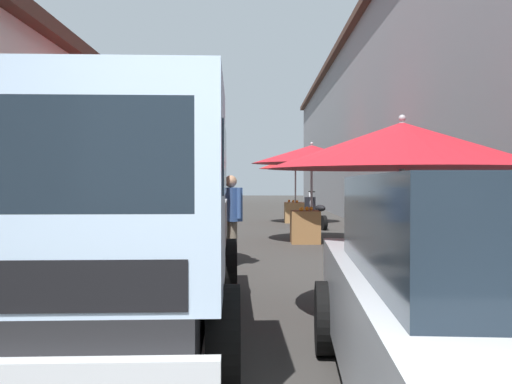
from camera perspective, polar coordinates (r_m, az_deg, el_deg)
The scene contains 12 objects.
ground at distance 14.77m, azimuth 0.22°, elevation -4.48°, with size 90.00×90.00×0.00m, color #33302D.
building_left_whitewash at distance 18.31m, azimuth -21.83°, elevation 2.72°, with size 49.80×7.50×3.95m.
building_right_concrete at distance 18.40m, azimuth 22.35°, elevation 7.58°, with size 49.80×7.50×7.07m.
fruit_stall_near_right at distance 9.50m, azimuth -10.27°, elevation 2.79°, with size 2.48×2.48×2.26m.
fruit_stall_far_right at distance 5.78m, azimuth 14.82°, elevation 3.17°, with size 2.73×2.73×2.09m.
fruit_stall_far_left at distance 13.16m, azimuth 5.67°, elevation 3.13°, with size 2.86×2.86×2.36m.
fruit_stall_near_left at distance 19.32m, azimuth 4.06°, elevation 2.47°, with size 2.55×2.55×2.42m.
hatchback_car at distance 3.45m, azimuth 23.58°, elevation -10.32°, with size 4.00×2.11×1.45m.
delivery_truck at distance 4.52m, azimuth -14.39°, elevation -3.72°, with size 4.99×2.14×2.08m.
vendor_by_crates at distance 9.43m, azimuth -2.61°, elevation -2.28°, with size 0.53×0.41×1.53m.
vendor_in_shade at distance 7.76m, azimuth -12.49°, elevation -2.93°, with size 0.62×0.22×1.54m.
parked_scooter at distance 17.06m, azimuth 6.18°, elevation -2.24°, with size 1.66×0.59×1.14m.
Camera 1 is at (-1.20, -0.03, 1.41)m, focal length 38.97 mm.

